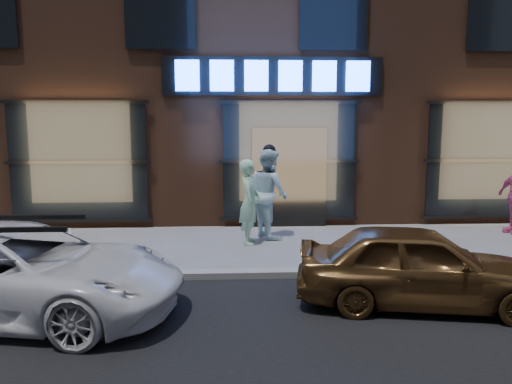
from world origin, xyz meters
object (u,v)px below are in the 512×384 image
man_bowtie (249,202)px  gold_sedan (419,266)px  white_suv (18,272)px  man_cap (269,193)px

man_bowtie → gold_sedan: bearing=-141.7°
man_bowtie → white_suv: bearing=145.8°
white_suv → man_bowtie: bearing=-30.4°
man_bowtie → white_suv: 4.93m
man_bowtie → gold_sedan: (2.24, -3.65, -0.31)m
man_cap → white_suv: size_ratio=0.45×
man_bowtie → gold_sedan: size_ratio=0.52×
white_suv → gold_sedan: bearing=-78.8°
man_bowtie → man_cap: size_ratio=0.91×
man_cap → white_suv: bearing=117.1°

